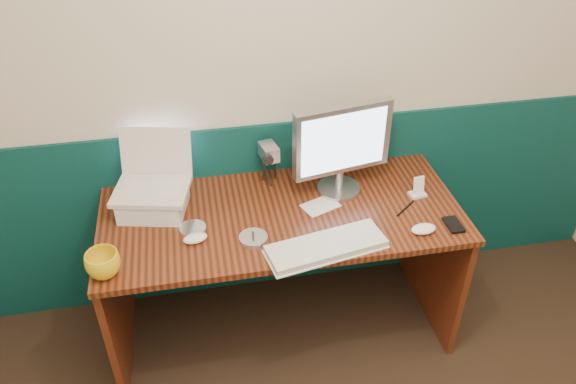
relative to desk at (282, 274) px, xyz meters
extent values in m
cube|color=beige|center=(0.16, 0.37, 0.88)|extent=(3.50, 0.04, 2.50)
cube|color=#07302D|center=(0.16, 0.36, 0.12)|extent=(3.48, 0.02, 1.00)
cube|color=#321609|center=(0.00, 0.00, 0.00)|extent=(1.60, 0.70, 0.75)
cube|color=white|center=(-0.55, 0.13, 0.42)|extent=(0.32, 0.29, 0.10)
cube|color=silver|center=(0.13, -0.28, 0.39)|extent=(0.51, 0.25, 0.03)
ellipsoid|color=white|center=(0.57, -0.25, 0.39)|extent=(0.11, 0.07, 0.04)
ellipsoid|color=white|center=(-0.39, -0.12, 0.39)|extent=(0.11, 0.08, 0.03)
imported|color=yellow|center=(-0.74, -0.25, 0.43)|extent=(0.18, 0.18, 0.11)
cylinder|color=#B7BBC8|center=(-0.15, -0.17, 0.39)|extent=(0.12, 0.12, 0.02)
cylinder|color=silver|center=(-0.39, -0.03, 0.38)|extent=(0.12, 0.12, 0.00)
cylinder|color=black|center=(0.55, -0.08, 0.38)|extent=(0.12, 0.10, 0.01)
cube|color=silver|center=(0.18, 0.02, 0.38)|extent=(0.19, 0.16, 0.00)
cube|color=white|center=(0.64, 0.01, 0.38)|extent=(0.08, 0.07, 0.01)
cube|color=white|center=(0.64, 0.01, 0.43)|extent=(0.05, 0.03, 0.09)
cube|color=black|center=(0.71, -0.23, 0.38)|extent=(0.06, 0.11, 0.01)
camera|label=1|loc=(-0.34, -1.94, 1.90)|focal=35.00mm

